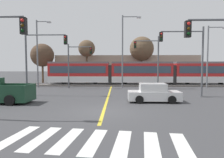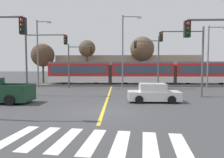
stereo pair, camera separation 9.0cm
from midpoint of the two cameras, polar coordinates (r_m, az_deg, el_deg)
ground_plane at (r=12.94m, az=-2.68°, el=-9.39°), size 200.00×200.00×0.00m
track_bed at (r=30.68m, az=-0.18°, el=-1.64°), size 120.00×4.00×0.18m
rail_near at (r=29.95m, az=-0.22°, el=-1.50°), size 120.00×0.08×0.10m
rail_far at (r=31.38m, az=-0.13°, el=-1.26°), size 120.00×0.08×0.10m
light_rail_tram at (r=30.75m, az=8.29°, el=1.99°), size 28.00×2.64×3.43m
crosswalk_stripe_0 at (r=9.50m, az=-25.77°, el=-14.59°), size 0.90×2.85×0.01m
crosswalk_stripe_1 at (r=8.95m, az=-19.73°, el=-15.58°), size 0.90×2.85×0.01m
crosswalk_stripe_2 at (r=8.51m, az=-12.92°, el=-16.49°), size 0.90×2.85×0.01m
crosswalk_stripe_3 at (r=8.18m, az=-5.40°, el=-17.24°), size 0.90×2.85×0.01m
crosswalk_stripe_4 at (r=8.00m, az=2.64°, el=-17.72°), size 0.90×2.85×0.01m
crosswalk_stripe_5 at (r=7.97m, az=10.93°, el=-17.87°), size 0.90×2.85×0.01m
crosswalk_stripe_6 at (r=8.09m, az=19.12°, el=-17.68°), size 0.90×2.85×0.01m
lane_centre_line at (r=19.31m, az=-1.24°, el=-5.04°), size 0.20×18.94×0.01m
sedan_crossing at (r=16.73m, az=11.65°, el=-4.04°), size 4.21×1.95×1.52m
traffic_light_far_right at (r=26.43m, az=10.86°, el=6.70°), size 3.25×0.38×6.79m
traffic_light_mid_right at (r=20.68m, az=20.88°, el=7.60°), size 4.25×0.38×6.70m
traffic_light_far_left at (r=26.94m, az=-10.19°, el=5.61°), size 3.25×0.38×5.85m
traffic_light_mid_left at (r=21.27m, az=-20.02°, el=7.07°), size 4.25×0.38×6.35m
street_lamp_west at (r=29.73m, az=-20.34°, el=7.84°), size 2.10×0.28×9.26m
street_lamp_centre at (r=27.27m, az=3.39°, el=9.09°), size 2.56×0.28×9.73m
street_lamp_east at (r=30.49m, az=26.02°, el=6.86°), size 2.55×0.28×8.40m
bare_tree_far_west at (r=36.59m, az=-19.34°, el=6.40°), size 3.96×3.96×6.80m
bare_tree_west at (r=34.92m, az=-7.31°, el=8.55°), size 2.89×2.89×7.43m
bare_tree_east at (r=36.36m, az=8.42°, el=8.52°), size 4.30×4.30×8.20m
building_backdrop_far at (r=39.27m, az=4.07°, el=2.98°), size 26.39×6.00×4.93m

